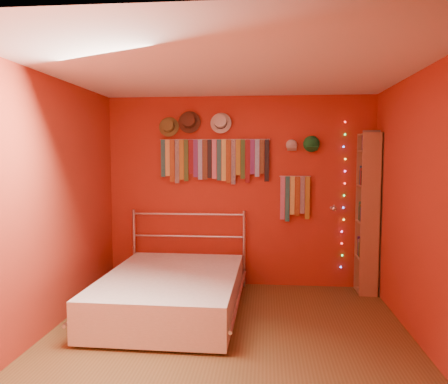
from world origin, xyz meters
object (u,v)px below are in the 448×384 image
(tie_rack, at_px, (214,159))
(reading_lamp, at_px, (334,208))
(bookshelf, at_px, (371,213))
(bed, at_px, (172,292))

(tie_rack, bearing_deg, reading_lamp, -5.69)
(tie_rack, xyz_separation_m, reading_lamp, (1.53, -0.15, -0.62))
(tie_rack, distance_m, reading_lamp, 1.65)
(reading_lamp, distance_m, bookshelf, 0.46)
(bookshelf, distance_m, bed, 2.63)
(tie_rack, xyz_separation_m, bed, (-0.34, -1.08, -1.45))
(reading_lamp, xyz_separation_m, bookshelf, (0.46, -0.00, -0.05))
(bookshelf, bearing_deg, bed, -158.22)
(tie_rack, height_order, bed, tie_rack)
(bookshelf, xyz_separation_m, bed, (-2.33, -0.93, -0.78))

